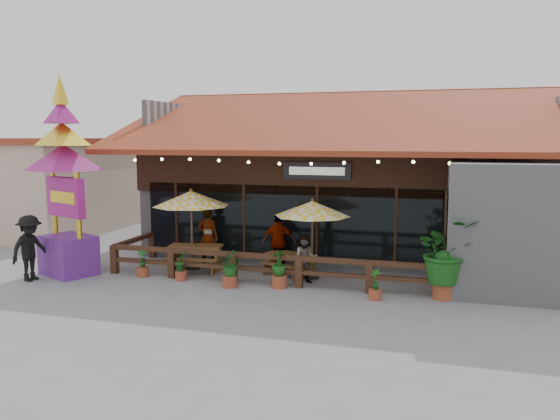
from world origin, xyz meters
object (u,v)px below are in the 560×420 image
(umbrella_left, at_px, (191,199))
(pedestrian, at_px, (30,248))
(picnic_table_left, at_px, (196,253))
(thai_sign_tower, at_px, (64,163))
(umbrella_right, at_px, (312,209))
(tropical_plant, at_px, (445,253))
(picnic_table_right, at_px, (289,260))

(umbrella_left, distance_m, pedestrian, 4.99)
(pedestrian, bearing_deg, umbrella_left, -47.44)
(picnic_table_left, xyz_separation_m, thai_sign_tower, (-3.59, -1.58, 2.94))
(umbrella_left, relative_size, thai_sign_tower, 0.44)
(thai_sign_tower, bearing_deg, pedestrian, -122.13)
(umbrella_left, bearing_deg, umbrella_right, -1.40)
(thai_sign_tower, height_order, tropical_plant, thai_sign_tower)
(umbrella_right, distance_m, thai_sign_tower, 7.72)
(umbrella_right, height_order, thai_sign_tower, thai_sign_tower)
(umbrella_left, relative_size, tropical_plant, 1.33)
(umbrella_left, bearing_deg, picnic_table_right, 3.46)
(umbrella_left, height_order, umbrella_right, umbrella_left)
(thai_sign_tower, xyz_separation_m, tropical_plant, (11.27, 0.52, -2.25))
(tropical_plant, bearing_deg, picnic_table_right, 163.52)
(thai_sign_tower, bearing_deg, umbrella_left, 26.35)
(picnic_table_left, height_order, picnic_table_right, picnic_table_left)
(umbrella_right, relative_size, thai_sign_tower, 0.37)
(tropical_plant, xyz_separation_m, pedestrian, (-11.87, -1.48, -0.26))
(umbrella_left, distance_m, thai_sign_tower, 4.00)
(umbrella_right, relative_size, picnic_table_left, 1.28)
(umbrella_left, distance_m, picnic_table_left, 1.77)
(picnic_table_right, bearing_deg, umbrella_left, -176.54)
(picnic_table_right, bearing_deg, umbrella_right, -20.32)
(thai_sign_tower, distance_m, pedestrian, 2.75)
(picnic_table_left, distance_m, tropical_plant, 7.78)
(picnic_table_right, relative_size, thai_sign_tower, 0.26)
(picnic_table_right, bearing_deg, picnic_table_left, -174.18)
(picnic_table_left, distance_m, pedestrian, 4.92)
(umbrella_left, bearing_deg, pedestrian, -146.62)
(umbrella_left, xyz_separation_m, picnic_table_right, (3.22, 0.19, -1.85))
(picnic_table_left, height_order, tropical_plant, tropical_plant)
(umbrella_left, height_order, thai_sign_tower, thai_sign_tower)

